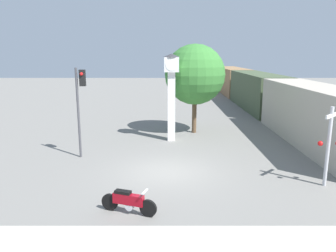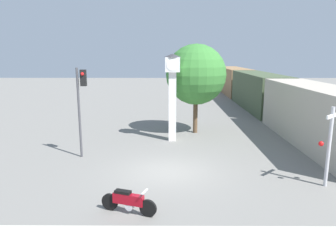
{
  "view_description": "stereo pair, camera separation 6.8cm",
  "coord_description": "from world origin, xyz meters",
  "px_view_note": "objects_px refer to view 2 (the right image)",
  "views": [
    {
      "loc": [
        0.07,
        -13.98,
        5.18
      ],
      "look_at": [
        0.04,
        0.87,
        1.92
      ],
      "focal_mm": 35.0,
      "sensor_mm": 36.0,
      "label": 1
    },
    {
      "loc": [
        0.13,
        -13.98,
        5.18
      ],
      "look_at": [
        0.04,
        0.87,
        1.92
      ],
      "focal_mm": 35.0,
      "sensor_mm": 36.0,
      "label": 2
    }
  ],
  "objects_px": {
    "motorcycle": "(128,201)",
    "freight_train": "(259,91)",
    "traffic_light": "(81,97)",
    "clock_tower": "(172,85)",
    "railroad_crossing_signal": "(330,143)",
    "street_tree": "(196,75)"
  },
  "relations": [
    {
      "from": "clock_tower",
      "to": "motorcycle",
      "type": "bearing_deg",
      "value": -99.07
    },
    {
      "from": "motorcycle",
      "to": "clock_tower",
      "type": "bearing_deg",
      "value": 100.07
    },
    {
      "from": "traffic_light",
      "to": "railroad_crossing_signal",
      "type": "height_order",
      "value": "traffic_light"
    },
    {
      "from": "motorcycle",
      "to": "street_tree",
      "type": "height_order",
      "value": "street_tree"
    },
    {
      "from": "clock_tower",
      "to": "railroad_crossing_signal",
      "type": "bearing_deg",
      "value": -49.58
    },
    {
      "from": "clock_tower",
      "to": "traffic_light",
      "type": "relative_size",
      "value": 1.15
    },
    {
      "from": "freight_train",
      "to": "railroad_crossing_signal",
      "type": "bearing_deg",
      "value": -96.85
    },
    {
      "from": "traffic_light",
      "to": "railroad_crossing_signal",
      "type": "xyz_separation_m",
      "value": [
        10.67,
        -3.78,
        -1.34
      ]
    },
    {
      "from": "motorcycle",
      "to": "street_tree",
      "type": "xyz_separation_m",
      "value": [
        3.07,
        11.54,
        3.46
      ]
    },
    {
      "from": "clock_tower",
      "to": "traffic_light",
      "type": "bearing_deg",
      "value": -143.44
    },
    {
      "from": "railroad_crossing_signal",
      "to": "freight_train",
      "type": "bearing_deg",
      "value": 83.15
    },
    {
      "from": "clock_tower",
      "to": "railroad_crossing_signal",
      "type": "distance_m",
      "value": 9.55
    },
    {
      "from": "freight_train",
      "to": "railroad_crossing_signal",
      "type": "relative_size",
      "value": 11.88
    },
    {
      "from": "traffic_light",
      "to": "freight_train",
      "type": "bearing_deg",
      "value": 49.97
    },
    {
      "from": "traffic_light",
      "to": "street_tree",
      "type": "xyz_separation_m",
      "value": [
        6.12,
        5.41,
        0.77
      ]
    },
    {
      "from": "motorcycle",
      "to": "traffic_light",
      "type": "xyz_separation_m",
      "value": [
        -3.05,
        6.13,
        2.69
      ]
    },
    {
      "from": "motorcycle",
      "to": "freight_train",
      "type": "bearing_deg",
      "value": 84.43
    },
    {
      "from": "motorcycle",
      "to": "clock_tower",
      "type": "xyz_separation_m",
      "value": [
        1.52,
        9.52,
        2.98
      ]
    },
    {
      "from": "railroad_crossing_signal",
      "to": "street_tree",
      "type": "relative_size",
      "value": 0.55
    },
    {
      "from": "motorcycle",
      "to": "street_tree",
      "type": "distance_m",
      "value": 12.43
    },
    {
      "from": "traffic_light",
      "to": "clock_tower",
      "type": "bearing_deg",
      "value": 36.56
    },
    {
      "from": "motorcycle",
      "to": "freight_train",
      "type": "xyz_separation_m",
      "value": [
        9.93,
        21.58,
        1.28
      ]
    }
  ]
}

